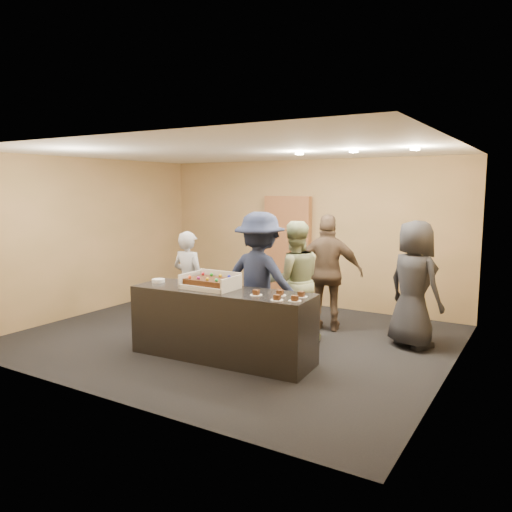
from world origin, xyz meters
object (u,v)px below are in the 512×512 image
at_px(plate_stack, 158,281).
at_px(person_brown_extra, 328,273).
at_px(storage_cabinet, 287,250).
at_px(sheet_cake, 210,281).
at_px(person_sage_man, 294,281).
at_px(serving_counter, 222,324).
at_px(person_server_grey, 189,281).
at_px(person_navy_man, 260,280).
at_px(cake_box, 211,285).
at_px(person_dark_suit, 414,284).

bearing_deg(plate_stack, person_brown_extra, 48.65).
relative_size(storage_cabinet, sheet_cake, 3.50).
xyz_separation_m(storage_cabinet, person_sage_man, (1.18, -2.06, -0.15)).
bearing_deg(plate_stack, serving_counter, 1.29).
bearing_deg(sheet_cake, person_server_grey, 141.19).
bearing_deg(sheet_cake, storage_cabinet, 99.86).
height_order(storage_cabinet, person_navy_man, storage_cabinet).
height_order(plate_stack, person_navy_man, person_navy_man).
height_order(cake_box, plate_stack, cake_box).
xyz_separation_m(plate_stack, person_sage_man, (1.48, 1.21, -0.06)).
bearing_deg(person_brown_extra, sheet_cake, 48.46).
relative_size(person_server_grey, person_brown_extra, 0.86).
height_order(sheet_cake, person_navy_man, person_navy_man).
distance_m(person_server_grey, person_dark_suit, 3.30).
bearing_deg(person_brown_extra, storage_cabinet, -61.70).
relative_size(storage_cabinet, person_navy_man, 1.09).
bearing_deg(person_sage_man, person_server_grey, -25.99).
relative_size(storage_cabinet, person_dark_suit, 1.16).
xyz_separation_m(storage_cabinet, cake_box, (0.56, -3.22, -0.07)).
bearing_deg(storage_cabinet, sheet_cake, -80.14).
relative_size(person_sage_man, person_brown_extra, 0.96).
height_order(cake_box, person_server_grey, person_server_grey).
xyz_separation_m(storage_cabinet, person_dark_suit, (2.73, -1.49, -0.14)).
distance_m(serving_counter, person_brown_extra, 2.06).
distance_m(cake_box, person_brown_extra, 2.06).
bearing_deg(person_brown_extra, person_sage_man, 55.11).
bearing_deg(person_navy_man, storage_cabinet, -70.12).
distance_m(cake_box, person_server_grey, 1.27).
height_order(serving_counter, person_server_grey, person_server_grey).
distance_m(storage_cabinet, person_brown_extra, 1.94).
distance_m(serving_counter, person_sage_man, 1.32).
height_order(cake_box, sheet_cake, cake_box).
distance_m(plate_stack, person_navy_man, 1.40).
distance_m(storage_cabinet, person_sage_man, 2.38).
distance_m(person_sage_man, person_dark_suit, 1.65).
bearing_deg(person_server_grey, cake_box, 143.09).
relative_size(cake_box, person_server_grey, 0.44).
distance_m(serving_counter, plate_stack, 1.15).
xyz_separation_m(sheet_cake, person_brown_extra, (0.83, 1.91, -0.10)).
relative_size(serving_counter, sheet_cake, 4.12).
height_order(storage_cabinet, person_brown_extra, storage_cabinet).
relative_size(cake_box, sheet_cake, 1.17).
distance_m(storage_cabinet, sheet_cake, 3.29).
relative_size(cake_box, plate_stack, 3.84).
bearing_deg(sheet_cake, plate_stack, -178.45).
distance_m(person_sage_man, person_navy_man, 0.59).
relative_size(storage_cabinet, person_server_grey, 1.32).
distance_m(person_server_grey, person_navy_man, 1.37).
relative_size(sheet_cake, person_server_grey, 0.38).
bearing_deg(plate_stack, person_server_grey, 99.03).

